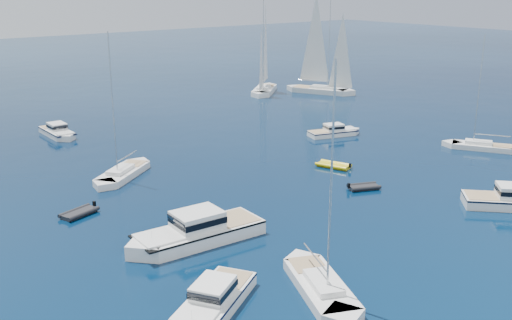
# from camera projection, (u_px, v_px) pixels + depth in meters

# --- Properties ---
(ground) EXTENTS (400.00, 400.00, 0.00)m
(ground) POSITION_uv_depth(u_px,v_px,m) (472.00, 261.00, 43.19)
(ground) COLOR #07284A
(ground) RESTS_ON ground
(motor_cruiser_left) EXTENTS (9.33, 7.19, 2.42)m
(motor_cruiser_left) POSITION_uv_depth(u_px,v_px,m) (212.00, 311.00, 36.62)
(motor_cruiser_left) COLOR white
(motor_cruiser_left) RESTS_ON ground
(motor_cruiser_centre) EXTENTS (12.30, 4.39, 3.18)m
(motor_cruiser_centre) POSITION_uv_depth(u_px,v_px,m) (195.00, 242.00, 46.28)
(motor_cruiser_centre) COLOR silver
(motor_cruiser_centre) RESTS_ON ground
(motor_cruiser_far_r) EXTENTS (8.03, 4.56, 2.02)m
(motor_cruiser_far_r) POSITION_uv_depth(u_px,v_px,m) (334.00, 136.00, 78.14)
(motor_cruiser_far_r) COLOR white
(motor_cruiser_far_r) RESTS_ON ground
(motor_cruiser_horizon) EXTENTS (2.63, 8.41, 2.20)m
(motor_cruiser_horizon) POSITION_uv_depth(u_px,v_px,m) (58.00, 136.00, 77.85)
(motor_cruiser_horizon) COLOR silver
(motor_cruiser_horizon) RESTS_ON ground
(sailboat_fore) EXTENTS (6.93, 10.98, 15.83)m
(sailboat_fore) POSITION_uv_depth(u_px,v_px,m) (321.00, 292.00, 38.87)
(sailboat_fore) COLOR silver
(sailboat_fore) RESTS_ON ground
(sailboat_mid_r) EXTENTS (7.01, 9.54, 14.11)m
(sailboat_mid_r) POSITION_uv_depth(u_px,v_px,m) (481.00, 149.00, 71.81)
(sailboat_mid_r) COLOR white
(sailboat_mid_r) RESTS_ON ground
(sailboat_mid_l) EXTENTS (10.08, 8.38, 15.41)m
(sailboat_mid_l) POSITION_uv_depth(u_px,v_px,m) (123.00, 177.00, 61.74)
(sailboat_mid_l) COLOR silver
(sailboat_mid_l) RESTS_ON ground
(sailboat_sails_r) EXTENTS (9.14, 13.93, 20.19)m
(sailboat_sails_r) POSITION_uv_depth(u_px,v_px,m) (320.00, 93.00, 107.93)
(sailboat_sails_r) COLOR silver
(sailboat_sails_r) RESTS_ON ground
(sailboat_sails_far) EXTENTS (11.72, 10.88, 18.68)m
(sailboat_sails_far) POSITION_uv_depth(u_px,v_px,m) (264.00, 93.00, 108.15)
(sailboat_sails_far) COLOR white
(sailboat_sails_far) RESTS_ON ground
(tender_yellow) EXTENTS (3.23, 4.32, 0.95)m
(tender_yellow) POSITION_uv_depth(u_px,v_px,m) (333.00, 167.00, 64.86)
(tender_yellow) COLOR #D7BD0C
(tender_yellow) RESTS_ON ground
(tender_grey_near) EXTENTS (3.64, 2.91, 0.95)m
(tender_grey_near) POSITION_uv_depth(u_px,v_px,m) (364.00, 189.00, 58.05)
(tender_grey_near) COLOR black
(tender_grey_near) RESTS_ON ground
(tender_grey_far) EXTENTS (3.86, 2.86, 0.95)m
(tender_grey_far) POSITION_uv_depth(u_px,v_px,m) (79.00, 215.00, 51.59)
(tender_grey_far) COLOR black
(tender_grey_far) RESTS_ON ground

